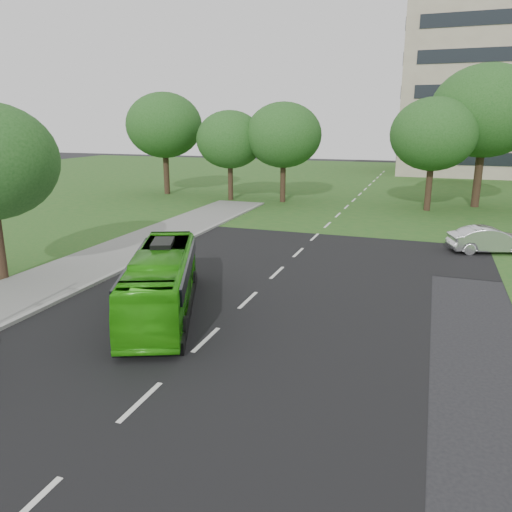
{
  "coord_description": "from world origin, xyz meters",
  "views": [
    {
      "loc": [
        6.59,
        -15.77,
        7.0
      ],
      "look_at": [
        -0.01,
        3.01,
        1.6
      ],
      "focal_mm": 35.0,
      "sensor_mm": 36.0,
      "label": 1
    }
  ],
  "objects_px": {
    "tree_park_a": "(230,140)",
    "sedan": "(490,240)",
    "tree_park_f": "(164,125)",
    "bus": "(162,281)",
    "tree_park_c": "(433,134)",
    "tree_park_d": "(485,111)",
    "tree_park_b": "(284,135)"
  },
  "relations": [
    {
      "from": "tree_park_a",
      "to": "tree_park_c",
      "type": "bearing_deg",
      "value": -0.01
    },
    {
      "from": "tree_park_d",
      "to": "bus",
      "type": "height_order",
      "value": "tree_park_d"
    },
    {
      "from": "tree_park_b",
      "to": "tree_park_d",
      "type": "bearing_deg",
      "value": 9.79
    },
    {
      "from": "tree_park_d",
      "to": "tree_park_f",
      "type": "xyz_separation_m",
      "value": [
        -28.33,
        -1.63,
        -1.16
      ]
    },
    {
      "from": "tree_park_c",
      "to": "tree_park_d",
      "type": "bearing_deg",
      "value": 40.23
    },
    {
      "from": "tree_park_b",
      "to": "bus",
      "type": "height_order",
      "value": "tree_park_b"
    },
    {
      "from": "tree_park_f",
      "to": "tree_park_a",
      "type": "bearing_deg",
      "value": -11.84
    },
    {
      "from": "tree_park_b",
      "to": "tree_park_f",
      "type": "bearing_deg",
      "value": 174.71
    },
    {
      "from": "tree_park_b",
      "to": "tree_park_c",
      "type": "bearing_deg",
      "value": -1.99
    },
    {
      "from": "tree_park_a",
      "to": "tree_park_f",
      "type": "relative_size",
      "value": 0.82
    },
    {
      "from": "tree_park_b",
      "to": "sedan",
      "type": "height_order",
      "value": "tree_park_b"
    },
    {
      "from": "tree_park_c",
      "to": "sedan",
      "type": "xyz_separation_m",
      "value": [
        3.47,
        -12.89,
        -5.29
      ]
    },
    {
      "from": "tree_park_f",
      "to": "sedan",
      "type": "height_order",
      "value": "tree_park_f"
    },
    {
      "from": "tree_park_a",
      "to": "sedan",
      "type": "distance_m",
      "value": 24.73
    },
    {
      "from": "tree_park_c",
      "to": "sedan",
      "type": "height_order",
      "value": "tree_park_c"
    },
    {
      "from": "tree_park_a",
      "to": "bus",
      "type": "height_order",
      "value": "tree_park_a"
    },
    {
      "from": "tree_park_c",
      "to": "tree_park_f",
      "type": "height_order",
      "value": "tree_park_f"
    },
    {
      "from": "tree_park_a",
      "to": "bus",
      "type": "bearing_deg",
      "value": -73.14
    },
    {
      "from": "tree_park_d",
      "to": "bus",
      "type": "distance_m",
      "value": 33.12
    },
    {
      "from": "tree_park_a",
      "to": "tree_park_b",
      "type": "xyz_separation_m",
      "value": [
        4.84,
        0.42,
        0.42
      ]
    },
    {
      "from": "tree_park_f",
      "to": "sedan",
      "type": "bearing_deg",
      "value": -27.28
    },
    {
      "from": "tree_park_a",
      "to": "sedan",
      "type": "bearing_deg",
      "value": -32.06
    },
    {
      "from": "tree_park_b",
      "to": "tree_park_d",
      "type": "relative_size",
      "value": 0.75
    },
    {
      "from": "bus",
      "to": "sedan",
      "type": "relative_size",
      "value": 1.99
    },
    {
      "from": "tree_park_d",
      "to": "sedan",
      "type": "xyz_separation_m",
      "value": [
        -0.31,
        -16.08,
        -7.05
      ]
    },
    {
      "from": "sedan",
      "to": "tree_park_c",
      "type": "bearing_deg",
      "value": -2.77
    },
    {
      "from": "tree_park_c",
      "to": "bus",
      "type": "relative_size",
      "value": 1.03
    },
    {
      "from": "tree_park_a",
      "to": "tree_park_b",
      "type": "bearing_deg",
      "value": 5.0
    },
    {
      "from": "tree_park_b",
      "to": "bus",
      "type": "xyz_separation_m",
      "value": [
        3.23,
        -27.05,
        -4.62
      ]
    },
    {
      "from": "tree_park_b",
      "to": "tree_park_d",
      "type": "xyz_separation_m",
      "value": [
        16.05,
        2.77,
        1.94
      ]
    },
    {
      "from": "tree_park_c",
      "to": "bus",
      "type": "xyz_separation_m",
      "value": [
        -9.04,
        -26.63,
        -4.8
      ]
    },
    {
      "from": "tree_park_b",
      "to": "tree_park_d",
      "type": "height_order",
      "value": "tree_park_d"
    }
  ]
}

